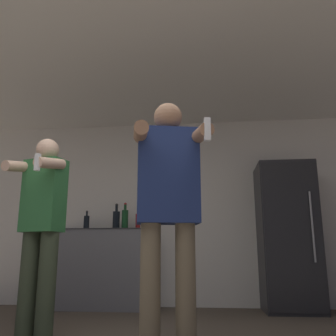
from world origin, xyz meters
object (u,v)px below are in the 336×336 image
Objects in this scene: bottle_brown_liquor at (116,219)px; bottle_green_wine at (86,222)px; refrigerator at (288,236)px; person_man_side at (41,224)px; person_woman_foreground at (168,202)px; bottle_tall_gin at (138,221)px; bottle_clear_vodka at (125,219)px.

bottle_brown_liquor is 1.35× the size of bottle_green_wine.
refrigerator is 2.61m from bottle_green_wine.
refrigerator is 2.97m from person_man_side.
person_woman_foreground is at bearing -68.54° from bottle_brown_liquor.
bottle_tall_gin is (0.29, 0.00, -0.02)m from bottle_brown_liquor.
bottle_clear_vodka is at bearing 0.00° from bottle_green_wine.
bottle_tall_gin is at bearing 105.29° from person_woman_foreground.
refrigerator is 5.08× the size of bottle_clear_vodka.
bottle_brown_liquor is at bearing 83.21° from person_man_side.
person_woman_foreground is at bearing -117.11° from refrigerator.
bottle_brown_liquor is 2.65m from person_woman_foreground.
bottle_brown_liquor is 0.12m from bottle_clear_vodka.
person_woman_foreground reaches higher than bottle_green_wine.
person_man_side is at bearing -96.79° from bottle_brown_liquor.
person_man_side reaches higher than bottle_brown_liquor.
refrigerator is at bearing 35.70° from person_man_side.
person_woman_foreground is at bearing -74.71° from bottle_tall_gin.
refrigerator reaches higher than person_woman_foreground.
bottle_green_wine is at bearing 180.00° from bottle_brown_liquor.
bottle_green_wine is at bearing 180.00° from bottle_clear_vodka.
bottle_clear_vodka is (0.53, 0.00, 0.04)m from bottle_green_wine.
refrigerator is at bearing -1.52° from bottle_clear_vodka.
bottle_clear_vodka is at bearing -180.00° from bottle_tall_gin.
refrigerator is 1.92m from bottle_tall_gin.
bottle_tall_gin is at bearing 0.00° from bottle_clear_vodka.
person_woman_foreground is (0.85, -2.46, -0.14)m from bottle_clear_vodka.
bottle_tall_gin is at bearing 0.00° from bottle_brown_liquor.
refrigerator is at bearing -1.44° from bottle_brown_liquor.
person_man_side is at bearing -100.50° from bottle_clear_vodka.
person_man_side is (-2.41, -1.73, 0.03)m from refrigerator.
person_woman_foreground is (0.97, -2.46, -0.13)m from bottle_brown_liquor.
bottle_green_wine is (-0.41, 0.00, -0.03)m from bottle_brown_liquor.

